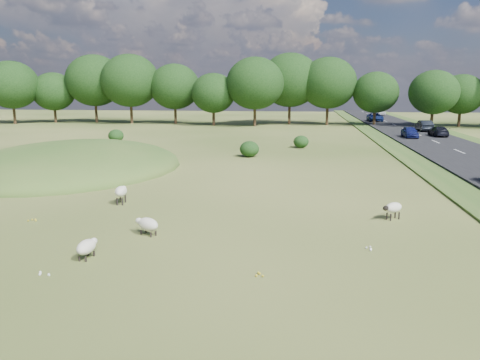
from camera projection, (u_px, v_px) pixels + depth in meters
The scene contains 14 objects.
ground at pixel (241, 156), 42.23m from camera, with size 160.00×160.00×0.00m, color #2D4816.
mound at pixel (74, 168), 35.99m from camera, with size 16.00×20.00×4.00m, color #33561E.
road at pixel (441, 145), 49.37m from camera, with size 8.00×150.00×0.25m, color black.
treeline at pixel (263, 84), 75.54m from camera, with size 96.28×14.66×11.70m.
shrubs at pixel (208, 142), 47.51m from camera, with size 22.54×11.36×1.42m.
sheep_0 at pixel (87, 247), 16.92m from camera, with size 0.60×1.23×0.70m.
sheep_1 at pixel (393, 208), 21.86m from camera, with size 1.12×0.97×0.83m.
sheep_2 at pixel (121, 191), 24.86m from camera, with size 0.70×1.36×0.96m.
sheep_4 at pixel (147, 224), 19.62m from camera, with size 1.31×1.03×0.74m.
car_2 at pixel (410, 132), 55.43m from camera, with size 1.54×3.84×1.31m, color navy.
car_4 at pixel (375, 117), 82.01m from camera, with size 2.37×5.14×1.43m, color navy.
car_5 at pixel (380, 112), 99.56m from camera, with size 1.80×4.43×1.28m, color silver.
car_6 at pixel (424, 126), 63.59m from camera, with size 1.55×4.43×1.46m, color black.
car_7 at pixel (438, 131), 56.91m from camera, with size 1.72×4.22×1.22m, color black.
Camera 1 is at (5.36, -21.50, 6.11)m, focal length 35.00 mm.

